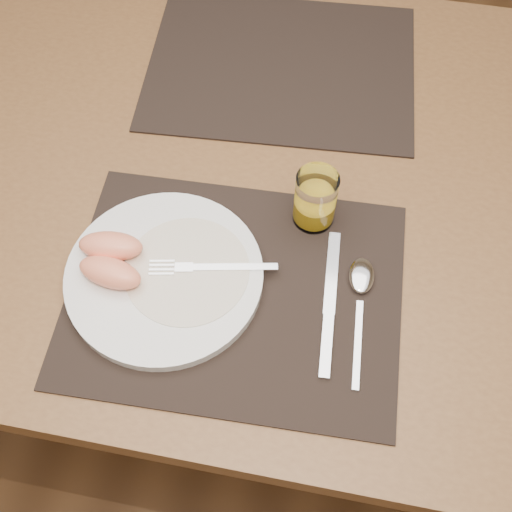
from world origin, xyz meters
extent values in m
plane|color=brown|center=(0.00, 0.00, 0.00)|extent=(5.00, 5.00, 0.00)
cube|color=brown|center=(0.00, 0.00, 0.73)|extent=(1.40, 0.90, 0.04)
cylinder|color=brown|center=(-0.62, 0.37, 0.35)|extent=(0.06, 0.06, 0.71)
cube|color=black|center=(0.01, -0.22, 0.75)|extent=(0.46, 0.37, 0.00)
cube|color=black|center=(-0.01, 0.22, 0.75)|extent=(0.47, 0.38, 0.00)
cylinder|color=white|center=(-0.09, -0.22, 0.76)|extent=(0.27, 0.27, 0.02)
cylinder|color=white|center=(-0.06, -0.21, 0.77)|extent=(0.17, 0.17, 0.00)
cube|color=silver|center=(0.00, -0.19, 0.77)|extent=(0.11, 0.03, 0.00)
cube|color=silver|center=(-0.07, -0.21, 0.77)|extent=(0.03, 0.02, 0.00)
cube|color=silver|center=(-0.10, -0.21, 0.77)|extent=(0.04, 0.03, 0.00)
cube|color=silver|center=(0.13, -0.17, 0.76)|extent=(0.02, 0.13, 0.00)
cube|color=silver|center=(0.14, -0.28, 0.76)|extent=(0.02, 0.09, 0.01)
cube|color=silver|center=(0.18, -0.27, 0.76)|extent=(0.02, 0.13, 0.00)
ellipsoid|color=silver|center=(0.17, -0.17, 0.76)|extent=(0.04, 0.06, 0.01)
cylinder|color=white|center=(0.09, -0.08, 0.80)|extent=(0.06, 0.06, 0.09)
cylinder|color=gold|center=(0.09, -0.08, 0.78)|extent=(0.05, 0.05, 0.03)
ellipsoid|color=#FF9168|center=(-0.16, -0.24, 0.79)|extent=(0.09, 0.05, 0.04)
ellipsoid|color=#FF9168|center=(-0.17, -0.20, 0.79)|extent=(0.09, 0.05, 0.04)
camera|label=1|loc=(0.11, -0.61, 1.53)|focal=45.00mm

